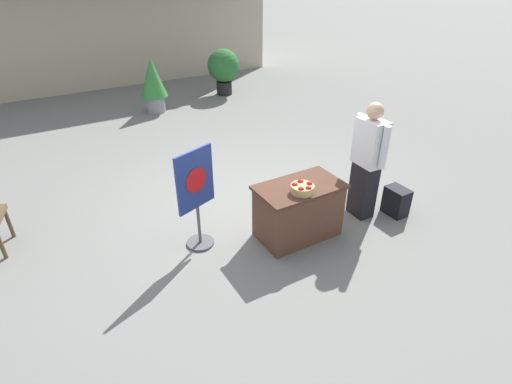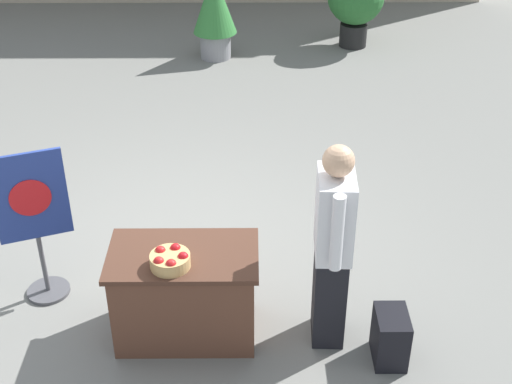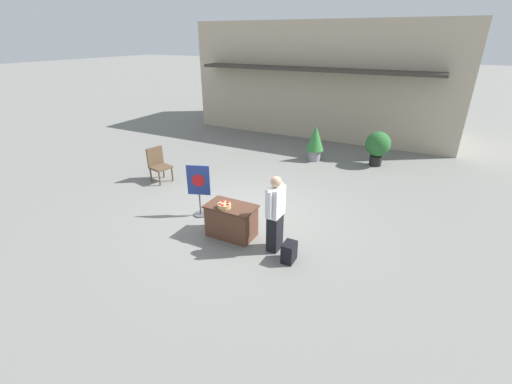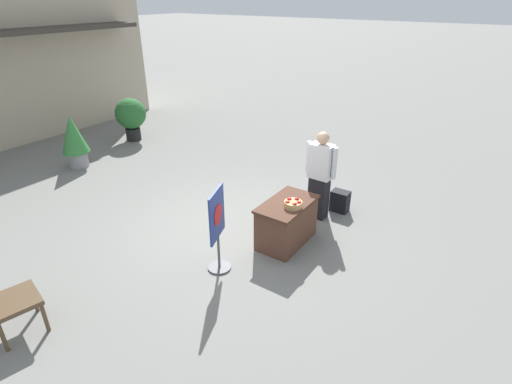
{
  "view_description": "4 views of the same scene",
  "coord_description": "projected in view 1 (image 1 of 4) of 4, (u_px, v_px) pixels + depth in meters",
  "views": [
    {
      "loc": [
        -2.5,
        -4.55,
        3.27
      ],
      "look_at": [
        -0.21,
        -0.67,
        0.62
      ],
      "focal_mm": 28.0,
      "sensor_mm": 36.0,
      "label": 1
    },
    {
      "loc": [
        0.74,
        -5.26,
        3.95
      ],
      "look_at": [
        0.78,
        -0.21,
        0.79
      ],
      "focal_mm": 50.0,
      "sensor_mm": 36.0,
      "label": 2
    },
    {
      "loc": [
        3.85,
        -6.78,
        4.21
      ],
      "look_at": [
        0.52,
        -0.37,
        0.89
      ],
      "focal_mm": 24.0,
      "sensor_mm": 36.0,
      "label": 3
    },
    {
      "loc": [
        -4.83,
        -3.86,
        3.86
      ],
      "look_at": [
        -0.2,
        -0.7,
        1.05
      ],
      "focal_mm": 28.0,
      "sensor_mm": 36.0,
      "label": 4
    }
  ],
  "objects": [
    {
      "name": "ground_plane",
      "position": [
        246.0,
        204.0,
        6.13
      ],
      "size": [
        120.0,
        120.0,
        0.0
      ],
      "primitive_type": "plane",
      "color": "slate"
    },
    {
      "name": "display_table",
      "position": [
        298.0,
        211.0,
        5.28
      ],
      "size": [
        1.13,
        0.66,
        0.77
      ],
      "color": "brown",
      "rests_on": "ground_plane"
    },
    {
      "name": "apple_basket",
      "position": [
        302.0,
        188.0,
        4.91
      ],
      "size": [
        0.29,
        0.29,
        0.13
      ],
      "color": "tan",
      "rests_on": "display_table"
    },
    {
      "name": "person_visitor",
      "position": [
        367.0,
        161.0,
        5.48
      ],
      "size": [
        0.28,
        0.61,
        1.69
      ],
      "rotation": [
        0.0,
        0.0,
        3.1
      ],
      "color": "black",
      "rests_on": "ground_plane"
    },
    {
      "name": "backpack",
      "position": [
        396.0,
        201.0,
        5.81
      ],
      "size": [
        0.24,
        0.34,
        0.42
      ],
      "color": "black",
      "rests_on": "ground_plane"
    },
    {
      "name": "poster_board",
      "position": [
        196.0,
        196.0,
        4.92
      ],
      "size": [
        0.55,
        0.36,
        1.35
      ],
      "rotation": [
        0.0,
        0.0,
        -1.22
      ],
      "color": "#4C4C51",
      "rests_on": "ground_plane"
    },
    {
      "name": "potted_plant_far_right",
      "position": [
        223.0,
        68.0,
        10.75
      ],
      "size": [
        0.86,
        0.86,
        1.21
      ],
      "color": "black",
      "rests_on": "ground_plane"
    },
    {
      "name": "potted_plant_near_left",
      "position": [
        153.0,
        82.0,
        9.48
      ],
      "size": [
        0.64,
        0.64,
        1.29
      ],
      "color": "gray",
      "rests_on": "ground_plane"
    }
  ]
}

